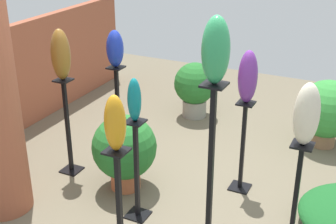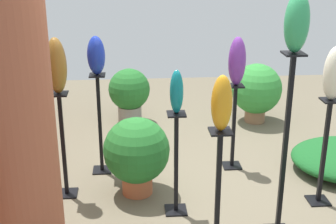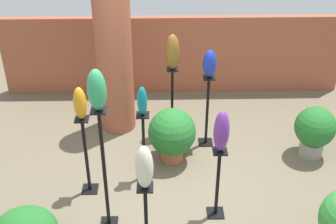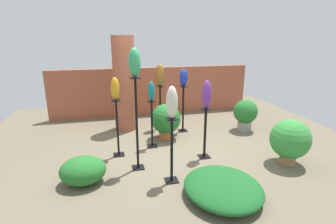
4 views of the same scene
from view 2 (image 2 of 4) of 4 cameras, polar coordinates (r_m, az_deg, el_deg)
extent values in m
plane|color=#6B604C|center=(4.82, 3.64, -9.06)|extent=(8.00, 8.00, 0.00)
cylinder|color=#9E5138|center=(3.63, -17.54, -0.99)|extent=(0.51, 0.51, 2.20)
cube|color=black|center=(5.26, 7.76, -6.49)|extent=(0.20, 0.20, 0.01)
cube|color=black|center=(5.07, 8.01, -1.81)|extent=(0.04, 0.04, 0.94)
cube|color=black|center=(4.92, 8.27, 3.20)|extent=(0.16, 0.16, 0.01)
cube|color=black|center=(4.78, -12.19, -9.66)|extent=(0.20, 0.20, 0.01)
cube|color=black|center=(4.55, -12.66, -4.02)|extent=(0.04, 0.04, 1.05)
cube|color=black|center=(4.37, -13.17, 2.16)|extent=(0.16, 0.16, 0.02)
cube|color=black|center=(4.42, 0.96, -11.86)|extent=(0.20, 0.20, 0.01)
cube|color=black|center=(4.19, 1.00, -6.34)|extent=(0.04, 0.04, 0.96)
cube|color=black|center=(4.00, 1.04, -0.24)|extent=(0.16, 0.16, 0.01)
cube|color=black|center=(3.87, 14.06, -4.34)|extent=(0.04, 0.04, 1.57)
cube|color=black|center=(3.63, 15.09, 6.89)|extent=(0.16, 0.16, 0.02)
cube|color=black|center=(5.17, -8.01, -7.00)|extent=(0.20, 0.20, 0.01)
cube|color=black|center=(4.95, -8.31, -1.49)|extent=(0.04, 0.04, 1.08)
cube|color=black|center=(4.78, -8.63, 4.47)|extent=(0.16, 0.16, 0.02)
cube|color=black|center=(3.59, 6.09, -10.24)|extent=(0.04, 0.04, 1.08)
cube|color=black|center=(3.35, 6.42, -2.37)|extent=(0.16, 0.16, 0.02)
cube|color=black|center=(4.78, 17.81, -10.25)|extent=(0.20, 0.20, 0.01)
cube|color=black|center=(4.55, 18.48, -4.71)|extent=(0.04, 0.04, 1.03)
cube|color=black|center=(4.37, 19.21, 1.35)|extent=(0.16, 0.16, 0.02)
ellipsoid|color=#6B2D8C|center=(4.85, 8.42, 6.15)|extent=(0.17, 0.18, 0.51)
ellipsoid|color=brown|center=(4.30, -13.45, 5.51)|extent=(0.20, 0.18, 0.51)
ellipsoid|color=#0F727A|center=(3.93, 1.05, 2.48)|extent=(0.12, 0.12, 0.38)
ellipsoid|color=#2D9356|center=(3.59, 15.43, 10.48)|extent=(0.19, 0.18, 0.45)
ellipsoid|color=#192D9E|center=(4.73, -8.75, 6.84)|extent=(0.18, 0.18, 0.39)
ellipsoid|color=orange|center=(3.28, 6.56, 1.07)|extent=(0.15, 0.15, 0.41)
ellipsoid|color=beige|center=(4.30, 19.59, 4.46)|extent=(0.17, 0.19, 0.48)
cylinder|color=#B25B38|center=(4.68, -3.75, -8.75)|extent=(0.30, 0.30, 0.19)
sphere|color=#236B28|center=(4.51, -3.86, -4.67)|extent=(0.64, 0.64, 0.64)
cylinder|color=#936B4C|center=(6.55, 10.53, -0.36)|extent=(0.28, 0.28, 0.18)
sphere|color=#338C38|center=(6.43, 10.74, 2.80)|extent=(0.68, 0.68, 0.68)
cylinder|color=gray|center=(6.43, -4.66, -0.22)|extent=(0.32, 0.32, 0.23)
sphere|color=#236B28|center=(6.32, -4.75, 2.78)|extent=(0.56, 0.56, 0.56)
camera|label=1|loc=(2.29, 72.67, 13.41)|focal=50.00mm
camera|label=3|loc=(6.66, 53.97, 27.35)|focal=50.00mm
camera|label=4|loc=(6.00, 57.95, 9.49)|focal=28.00mm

